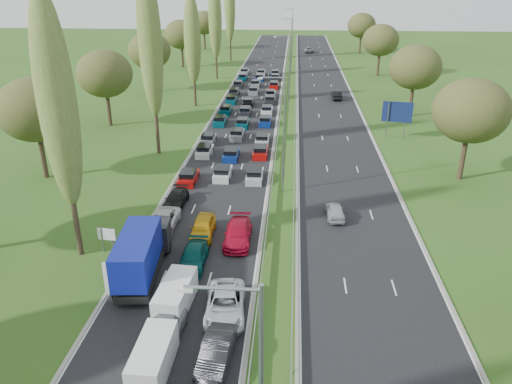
# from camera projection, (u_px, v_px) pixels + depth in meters

# --- Properties ---
(ground) EXTENTS (260.00, 260.00, 0.00)m
(ground) POSITION_uv_depth(u_px,v_px,m) (288.00, 106.00, 86.01)
(ground) COLOR #2F4C17
(ground) RESTS_ON ground
(near_carriageway) EXTENTS (10.50, 215.00, 0.04)m
(near_carriageway) POSITION_uv_depth(u_px,v_px,m) (251.00, 102.00, 88.76)
(near_carriageway) COLOR black
(near_carriageway) RESTS_ON ground
(far_carriageway) EXTENTS (10.50, 215.00, 0.04)m
(far_carriageway) POSITION_uv_depth(u_px,v_px,m) (327.00, 103.00, 87.83)
(far_carriageway) COLOR black
(far_carriageway) RESTS_ON ground
(central_reservation) EXTENTS (2.36, 215.00, 0.32)m
(central_reservation) POSITION_uv_depth(u_px,v_px,m) (289.00, 100.00, 88.08)
(central_reservation) COLOR gray
(central_reservation) RESTS_ON ground
(lamp_columns) EXTENTS (0.18, 140.18, 12.00)m
(lamp_columns) POSITION_uv_depth(u_px,v_px,m) (289.00, 73.00, 81.79)
(lamp_columns) COLOR gray
(lamp_columns) RESTS_ON ground
(poplar_row) EXTENTS (2.80, 127.80, 22.44)m
(poplar_row) POSITION_uv_depth(u_px,v_px,m) (177.00, 39.00, 71.35)
(poplar_row) COLOR #2D2116
(poplar_row) RESTS_ON ground
(woodland_left) EXTENTS (8.00, 166.00, 11.10)m
(woodland_left) POSITION_uv_depth(u_px,v_px,m) (96.00, 78.00, 68.89)
(woodland_left) COLOR #2D2116
(woodland_left) RESTS_ON ground
(woodland_right) EXTENTS (8.00, 153.00, 11.10)m
(woodland_right) POSITION_uv_depth(u_px,v_px,m) (428.00, 77.00, 69.41)
(woodland_right) COLOR #2D2116
(woodland_right) RESTS_ON ground
(traffic_queue_fill) EXTENTS (9.12, 68.65, 0.80)m
(traffic_queue_fill) POSITION_uv_depth(u_px,v_px,m) (248.00, 106.00, 84.04)
(traffic_queue_fill) COLOR #A50C0A
(traffic_queue_fill) RESTS_ON ground
(near_car_2) EXTENTS (2.48, 5.25, 1.45)m
(near_car_2) POSITION_uv_depth(u_px,v_px,m) (163.00, 221.00, 44.23)
(near_car_2) COLOR silver
(near_car_2) RESTS_ON near_carriageway
(near_car_3) EXTENTS (2.08, 4.71, 1.35)m
(near_car_3) POSITION_uv_depth(u_px,v_px,m) (176.00, 199.00, 48.66)
(near_car_3) COLOR black
(near_car_3) RESTS_ON near_carriageway
(near_car_6) EXTENTS (2.30, 4.76, 1.31)m
(near_car_6) POSITION_uv_depth(u_px,v_px,m) (163.00, 331.00, 30.66)
(near_car_6) COLOR gray
(near_car_6) RESTS_ON near_carriageway
(near_car_7) EXTENTS (1.99, 4.81, 1.39)m
(near_car_7) POSITION_uv_depth(u_px,v_px,m) (193.00, 257.00, 38.61)
(near_car_7) COLOR #044340
(near_car_7) RESTS_ON near_carriageway
(near_car_8) EXTENTS (1.98, 4.76, 1.61)m
(near_car_8) POSITION_uv_depth(u_px,v_px,m) (203.00, 227.00, 42.94)
(near_car_8) COLOR #C6900D
(near_car_8) RESTS_ON near_carriageway
(near_car_9) EXTENTS (2.01, 4.82, 1.55)m
(near_car_9) POSITION_uv_depth(u_px,v_px,m) (216.00, 353.00, 28.75)
(near_car_9) COLOR black
(near_car_9) RESTS_ON near_carriageway
(near_car_10) EXTENTS (3.04, 5.80, 1.56)m
(near_car_10) POSITION_uv_depth(u_px,v_px,m) (225.00, 305.00, 32.92)
(near_car_10) COLOR silver
(near_car_10) RESTS_ON near_carriageway
(near_car_11) EXTENTS (2.25, 5.41, 1.56)m
(near_car_11) POSITION_uv_depth(u_px,v_px,m) (238.00, 233.00, 41.97)
(near_car_11) COLOR #B10A27
(near_car_11) RESTS_ON near_carriageway
(far_car_0) EXTENTS (1.80, 4.03, 1.34)m
(far_car_0) POSITION_uv_depth(u_px,v_px,m) (335.00, 211.00, 46.23)
(far_car_0) COLOR #9FA2A8
(far_car_0) RESTS_ON far_carriageway
(far_car_1) EXTENTS (1.73, 4.70, 1.53)m
(far_car_1) POSITION_uv_depth(u_px,v_px,m) (337.00, 95.00, 90.54)
(far_car_1) COLOR black
(far_car_1) RESTS_ON far_carriageway
(far_car_2) EXTENTS (2.47, 5.32, 1.48)m
(far_car_2) POSITION_uv_depth(u_px,v_px,m) (309.00, 50.00, 145.24)
(far_car_2) COLOR slate
(far_car_2) RESTS_ON far_carriageway
(blue_lorry) EXTENTS (2.48, 8.91, 3.76)m
(blue_lorry) POSITION_uv_depth(u_px,v_px,m) (142.00, 253.00, 36.83)
(blue_lorry) COLOR black
(blue_lorry) RESTS_ON near_carriageway
(white_van_front) EXTENTS (1.85, 4.71, 1.89)m
(white_van_front) POSITION_uv_depth(u_px,v_px,m) (154.00, 355.00, 28.29)
(white_van_front) COLOR silver
(white_van_front) RESTS_ON near_carriageway
(white_van_rear) EXTENTS (1.87, 4.78, 1.92)m
(white_van_rear) POSITION_uv_depth(u_px,v_px,m) (176.00, 294.00, 33.74)
(white_van_rear) COLOR silver
(white_van_rear) RESTS_ON near_carriageway
(info_sign) EXTENTS (1.50, 0.23, 2.10)m
(info_sign) POSITION_uv_depth(u_px,v_px,m) (107.00, 237.00, 40.28)
(info_sign) COLOR gray
(info_sign) RESTS_ON ground
(direction_sign) EXTENTS (3.95, 0.83, 5.20)m
(direction_sign) POSITION_uv_depth(u_px,v_px,m) (397.00, 114.00, 67.38)
(direction_sign) COLOR gray
(direction_sign) RESTS_ON ground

